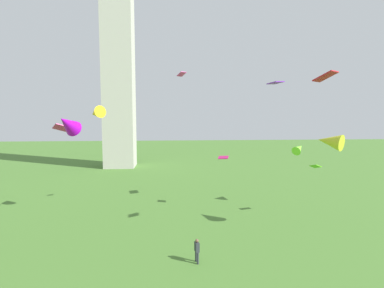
% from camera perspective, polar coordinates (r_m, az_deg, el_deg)
% --- Properties ---
extents(monument_obelisk, '(5.70, 5.70, 54.62)m').
position_cam_1_polar(monument_obelisk, '(61.26, -14.40, 21.77)').
color(monument_obelisk, '#B7B2A8').
rests_on(monument_obelisk, ground_plane).
extents(person_0, '(0.34, 0.50, 1.65)m').
position_cam_1_polar(person_0, '(20.72, 0.97, -19.97)').
color(person_0, '#2D3338').
rests_on(person_0, ground_plane).
extents(kite_flying_0, '(1.26, 1.09, 0.54)m').
position_cam_1_polar(kite_flying_0, '(30.35, 23.08, -4.05)').
color(kite_flying_0, '#56C018').
extents(kite_flying_1, '(1.90, 1.83, 1.41)m').
position_cam_1_polar(kite_flying_1, '(33.23, 20.24, -0.83)').
color(kite_flying_1, '#7EEB31').
extents(kite_flying_2, '(2.02, 1.71, 0.99)m').
position_cam_1_polar(kite_flying_2, '(28.84, -23.88, 2.85)').
color(kite_flying_2, '#B62868').
extents(kite_flying_3, '(1.53, 2.07, 1.66)m').
position_cam_1_polar(kite_flying_3, '(20.07, -23.23, 3.68)').
color(kite_flying_3, '#A009C1').
extents(kite_flying_4, '(2.01, 2.08, 1.37)m').
position_cam_1_polar(kite_flying_4, '(28.60, -18.29, 5.79)').
color(kite_flying_4, yellow).
extents(kite_flying_5, '(2.31, 2.40, 1.52)m').
position_cam_1_polar(kite_flying_5, '(26.07, 25.38, 0.49)').
color(kite_flying_5, gold).
extents(kite_flying_7, '(1.49, 1.82, 0.21)m').
position_cam_1_polar(kite_flying_7, '(31.38, 16.05, 11.48)').
color(kite_flying_7, purple).
extents(kite_flying_8, '(1.67, 1.79, 0.65)m').
position_cam_1_polar(kite_flying_8, '(23.52, 24.70, 11.97)').
color(kite_flying_8, red).
extents(kite_flying_9, '(1.21, 1.02, 0.32)m').
position_cam_1_polar(kite_flying_9, '(30.48, 6.16, -2.63)').
color(kite_flying_9, '#B21960').
extents(kite_flying_10, '(0.96, 1.04, 0.35)m').
position_cam_1_polar(kite_flying_10, '(28.42, -2.07, 13.55)').
color(kite_flying_10, '#DC3295').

